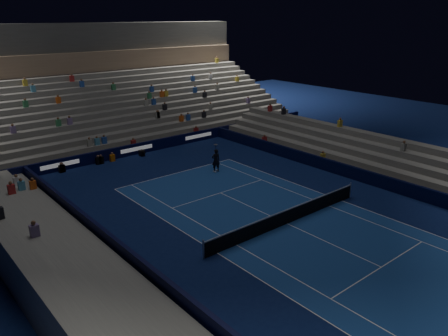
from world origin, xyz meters
name	(u,v)px	position (x,y,z in m)	size (l,w,h in m)	color
ground	(287,224)	(0.00, 0.00, 0.00)	(90.00, 90.00, 0.00)	#0B1746
court_surface	(287,224)	(0.00, 0.00, 0.01)	(10.97, 23.77, 0.01)	navy
sponsor_barrier_far	(136,149)	(0.00, 18.50, 0.50)	(44.00, 0.25, 1.00)	black
sponsor_barrier_east	(377,180)	(9.70, 0.00, 0.50)	(0.25, 37.00, 1.00)	black
sponsor_barrier_west	(148,273)	(-9.70, 0.00, 0.50)	(0.25, 37.00, 1.00)	black
grandstand_main	(89,103)	(0.00, 27.90, 3.38)	(44.00, 15.20, 11.20)	slate
grandstand_east	(402,165)	(13.17, 0.00, 0.92)	(5.00, 37.00, 2.50)	slate
grandstand_west	(76,294)	(-13.17, 0.00, 0.92)	(5.00, 37.00, 2.50)	slate
tennis_net	(287,216)	(0.00, 0.00, 0.50)	(12.90, 0.10, 1.10)	#B2B2B7
tennis_player	(216,160)	(2.63, 10.17, 0.95)	(0.69, 0.45, 1.90)	black
broadcast_camera	(142,153)	(0.15, 17.72, 0.28)	(0.40, 0.83, 0.52)	black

